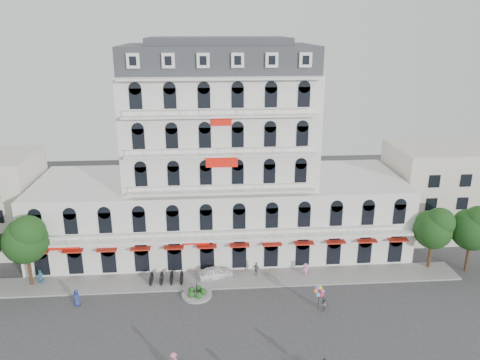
% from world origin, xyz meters
% --- Properties ---
extents(ground, '(120.00, 120.00, 0.00)m').
position_xyz_m(ground, '(0.00, 0.00, 0.00)').
color(ground, '#38383A').
rests_on(ground, ground).
extents(sidewalk, '(53.00, 4.00, 0.16)m').
position_xyz_m(sidewalk, '(0.00, 9.00, 0.08)').
color(sidewalk, gray).
rests_on(sidewalk, ground).
extents(main_building, '(45.00, 15.00, 25.80)m').
position_xyz_m(main_building, '(0.00, 18.00, 9.96)').
color(main_building, silver).
rests_on(main_building, ground).
extents(flank_building_east, '(14.00, 10.00, 12.00)m').
position_xyz_m(flank_building_east, '(30.00, 20.00, 6.00)').
color(flank_building_east, beige).
rests_on(flank_building_east, ground).
extents(traffic_island, '(3.20, 3.20, 1.60)m').
position_xyz_m(traffic_island, '(-3.00, 6.00, 0.26)').
color(traffic_island, gray).
rests_on(traffic_island, ground).
extents(parked_scooter_row, '(4.40, 1.80, 1.10)m').
position_xyz_m(parked_scooter_row, '(-6.35, 8.80, 0.00)').
color(parked_scooter_row, black).
rests_on(parked_scooter_row, ground).
extents(tree_west_inner, '(4.76, 4.76, 8.25)m').
position_xyz_m(tree_west_inner, '(-20.95, 9.48, 5.68)').
color(tree_west_inner, '#382314').
rests_on(tree_west_inner, ground).
extents(tree_east_inner, '(4.40, 4.37, 7.57)m').
position_xyz_m(tree_east_inner, '(24.05, 9.98, 5.21)').
color(tree_east_inner, '#382314').
rests_on(tree_east_inner, ground).
extents(tree_east_outer, '(4.65, 4.65, 8.05)m').
position_xyz_m(tree_east_outer, '(28.05, 8.98, 5.55)').
color(tree_east_outer, '#382314').
rests_on(tree_east_outer, ground).
extents(parked_car, '(4.37, 2.73, 1.39)m').
position_xyz_m(parked_car, '(-0.96, 9.50, 0.69)').
color(parked_car, white).
rests_on(parked_car, ground).
extents(pedestrian_left, '(0.91, 0.64, 1.76)m').
position_xyz_m(pedestrian_left, '(-15.10, 5.17, 0.88)').
color(pedestrian_left, navy).
rests_on(pedestrian_left, ground).
extents(pedestrian_mid, '(1.11, 0.92, 1.77)m').
position_xyz_m(pedestrian_mid, '(3.66, 9.50, 0.88)').
color(pedestrian_mid, slate).
rests_on(pedestrian_mid, ground).
extents(pedestrian_right, '(1.14, 0.87, 1.56)m').
position_xyz_m(pedestrian_right, '(9.24, 9.22, 0.78)').
color(pedestrian_right, pink).
rests_on(pedestrian_right, ground).
extents(pedestrian_far, '(0.78, 0.70, 1.78)m').
position_xyz_m(pedestrian_far, '(-20.00, 9.50, 0.89)').
color(pedestrian_far, '#24526D').
rests_on(pedestrian_far, ground).
extents(balloon_vendor, '(1.42, 1.28, 2.45)m').
position_xyz_m(balloon_vendor, '(9.37, 2.52, 1.32)').
color(balloon_vendor, '#5D5C64').
rests_on(balloon_vendor, ground).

